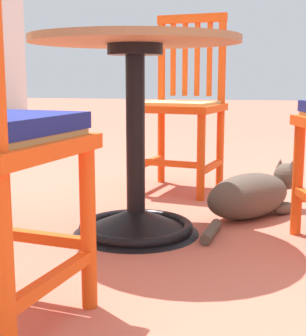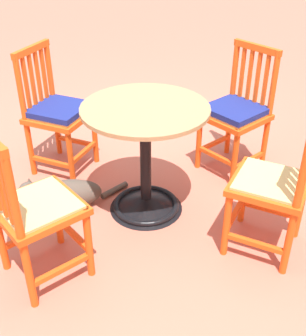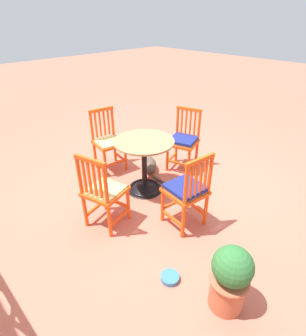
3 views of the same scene
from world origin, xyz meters
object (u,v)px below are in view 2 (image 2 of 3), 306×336
(orange_chair_tucked_in, at_px, (275,185))
(tabby_cat, at_px, (62,194))
(orange_chair_facing_out, at_px, (33,210))
(orange_chair_near_fence, at_px, (57,113))
(cafe_table, at_px, (146,172))
(orange_chair_at_corner, at_px, (237,113))

(orange_chair_tucked_in, bearing_deg, tabby_cat, -65.94)
(orange_chair_facing_out, relative_size, orange_chair_tucked_in, 1.00)
(orange_chair_facing_out, bearing_deg, orange_chair_tucked_in, 141.25)
(orange_chair_near_fence, distance_m, orange_chair_facing_out, 1.12)
(cafe_table, relative_size, orange_chair_at_corner, 0.83)
(orange_chair_tucked_in, bearing_deg, orange_chair_facing_out, -38.75)
(orange_chair_near_fence, distance_m, orange_chair_tucked_in, 1.61)
(tabby_cat, bearing_deg, orange_chair_near_fence, -128.93)
(cafe_table, bearing_deg, orange_chair_facing_out, -1.79)
(orange_chair_near_fence, bearing_deg, orange_chair_tucked_in, 97.71)
(orange_chair_facing_out, bearing_deg, orange_chair_near_fence, -134.40)
(cafe_table, distance_m, orange_chair_tucked_in, 0.81)
(orange_chair_facing_out, distance_m, orange_chair_tucked_in, 1.28)
(tabby_cat, bearing_deg, orange_chair_tucked_in, 114.06)
(orange_chair_at_corner, relative_size, tabby_cat, 1.35)
(orange_chair_tucked_in, relative_size, tabby_cat, 1.35)
(orange_chair_at_corner, xyz_separation_m, orange_chair_facing_out, (1.62, -0.17, -0.01))
(cafe_table, xyz_separation_m, orange_chair_near_fence, (0.03, -0.82, 0.16))
(cafe_table, bearing_deg, tabby_cat, -50.84)
(cafe_table, height_order, orange_chair_at_corner, orange_chair_at_corner)
(orange_chair_at_corner, bearing_deg, cafe_table, -9.77)
(orange_chair_facing_out, height_order, tabby_cat, orange_chair_facing_out)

